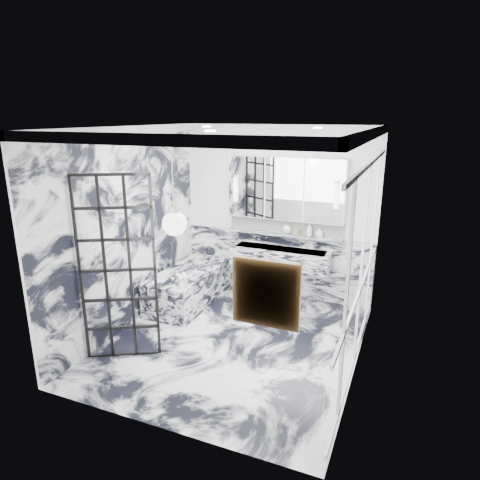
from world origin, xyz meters
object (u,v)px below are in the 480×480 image
at_px(trough_sink, 280,257).
at_px(bathtub, 189,286).
at_px(mirror_cabinet, 285,189).
at_px(crittall_door, 118,270).

xyz_separation_m(trough_sink, bathtub, (-1.33, -0.66, -0.45)).
height_order(mirror_cabinet, bathtub, mirror_cabinet).
height_order(crittall_door, bathtub, crittall_door).
bearing_deg(trough_sink, crittall_door, -118.59).
bearing_deg(crittall_door, mirror_cabinet, 34.23).
height_order(trough_sink, bathtub, trough_sink).
height_order(trough_sink, mirror_cabinet, mirror_cabinet).
relative_size(crittall_door, bathtub, 1.39).
bearing_deg(bathtub, crittall_door, -89.32).
height_order(crittall_door, trough_sink, crittall_door).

